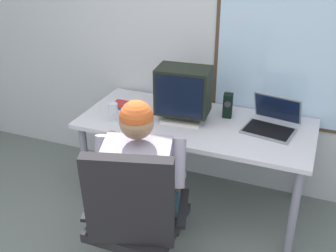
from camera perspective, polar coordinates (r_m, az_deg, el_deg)
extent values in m
cube|color=silver|center=(3.26, 7.39, 14.30)|extent=(5.90, 0.06, 2.79)
cube|color=#4C3828|center=(3.18, 17.29, 9.65)|extent=(1.22, 0.01, 1.19)
cube|color=silver|center=(3.17, 17.29, 9.63)|extent=(1.16, 0.02, 1.13)
cylinder|color=gray|center=(3.32, -11.23, -5.36)|extent=(0.06, 0.06, 0.70)
cylinder|color=gray|center=(2.91, 16.84, -11.37)|extent=(0.06, 0.06, 0.70)
cylinder|color=gray|center=(3.79, -6.24, -0.66)|extent=(0.06, 0.06, 0.70)
cylinder|color=gray|center=(3.43, 18.02, -5.12)|extent=(0.06, 0.06, 0.70)
cube|color=silver|center=(3.09, 3.84, 0.31)|extent=(1.72, 0.77, 0.03)
cylinder|color=#3F3F44|center=(2.73, -3.95, -16.57)|extent=(0.05, 0.05, 0.40)
cube|color=black|center=(2.58, -4.11, -13.00)|extent=(0.50, 0.50, 0.06)
cube|color=black|center=(2.21, -5.36, -10.37)|extent=(0.49, 0.24, 0.57)
cube|color=black|center=(2.47, 2.08, -11.15)|extent=(0.14, 0.35, 0.02)
cube|color=black|center=(2.55, -10.27, -10.18)|extent=(0.14, 0.35, 0.02)
cylinder|color=#2F535F|center=(2.73, 0.27, -9.58)|extent=(0.26, 0.44, 0.15)
cylinder|color=#2F535F|center=(3.03, 0.67, -10.82)|extent=(0.12, 0.12, 0.47)
cube|color=black|center=(3.20, 0.76, -12.93)|extent=(0.16, 0.26, 0.08)
cylinder|color=#2F535F|center=(2.77, -6.42, -9.10)|extent=(0.26, 0.44, 0.15)
cylinder|color=#2F535F|center=(3.07, -5.37, -10.38)|extent=(0.12, 0.12, 0.47)
cube|color=black|center=(3.24, -5.02, -12.50)|extent=(0.16, 0.26, 0.08)
cube|color=gray|center=(2.43, -4.02, -7.47)|extent=(0.44, 0.36, 0.52)
sphere|color=#A57B57|center=(2.24, -4.33, 0.54)|extent=(0.19, 0.19, 0.19)
sphere|color=#C45323|center=(2.22, -4.36, 1.23)|extent=(0.19, 0.19, 0.19)
cylinder|color=gray|center=(2.39, 1.33, -5.14)|extent=(0.14, 0.23, 0.29)
cylinder|color=#A57B57|center=(2.54, 1.47, -6.71)|extent=(0.12, 0.18, 0.27)
sphere|color=#A57B57|center=(2.59, 1.53, -6.71)|extent=(0.09, 0.09, 0.09)
cylinder|color=gray|center=(2.46, -8.97, -4.49)|extent=(0.13, 0.19, 0.29)
cylinder|color=#A57B57|center=(2.60, -8.14, -3.77)|extent=(0.11, 0.16, 0.27)
sphere|color=#A57B57|center=(2.64, -7.78, -1.56)|extent=(0.09, 0.09, 0.09)
cube|color=beige|center=(3.11, 2.05, 1.07)|extent=(0.31, 0.26, 0.02)
cylinder|color=beige|center=(3.10, 2.06, 1.59)|extent=(0.04, 0.04, 0.04)
cube|color=black|center=(3.02, 2.12, 4.91)|extent=(0.40, 0.28, 0.34)
cube|color=black|center=(2.91, 1.49, 4.02)|extent=(0.34, 0.04, 0.30)
cube|color=gray|center=(3.01, 13.59, -0.67)|extent=(0.38, 0.30, 0.02)
cube|color=black|center=(3.01, 13.61, -0.50)|extent=(0.35, 0.26, 0.00)
cube|color=gray|center=(3.11, 14.81, 2.43)|extent=(0.36, 0.16, 0.22)
cube|color=#0F1933|center=(3.10, 14.75, 2.32)|extent=(0.33, 0.14, 0.19)
cylinder|color=silver|center=(3.11, -7.44, 0.69)|extent=(0.06, 0.06, 0.00)
cylinder|color=silver|center=(3.09, -7.49, 1.33)|extent=(0.01, 0.01, 0.07)
cylinder|color=silver|center=(3.06, -7.56, 2.51)|extent=(0.07, 0.07, 0.07)
cylinder|color=#5A0E22|center=(3.07, -7.54, 2.12)|extent=(0.06, 0.06, 0.02)
cube|color=black|center=(3.15, 8.20, 2.81)|extent=(0.08, 0.09, 0.18)
cylinder|color=#333338|center=(3.10, 8.16, 2.97)|extent=(0.05, 0.01, 0.05)
cube|color=#224196|center=(3.31, -6.03, 2.64)|extent=(0.14, 0.10, 0.02)
cube|color=red|center=(3.30, -6.06, 2.99)|extent=(0.16, 0.10, 0.03)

